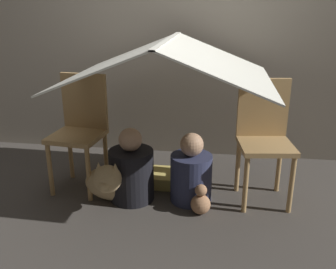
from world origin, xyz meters
The scene contains 10 objects.
ground_plane centered at (0.00, 0.00, 0.00)m, with size 8.80×8.80×0.00m, color #47423D.
wall_back centered at (0.00, 0.97, 1.25)m, with size 7.00×0.05×2.50m.
chair_left centered at (-0.71, 0.12, 0.51)m, with size 0.42×0.42×0.91m.
chair_right centered at (0.71, 0.12, 0.51)m, with size 0.43×0.43×0.91m.
sheet_canopy centered at (0.00, 0.05, 1.06)m, with size 1.45×1.23×0.29m.
person_front centered at (-0.26, -0.05, 0.23)m, with size 0.34×0.34×0.57m.
person_second centered at (0.19, -0.01, 0.22)m, with size 0.31×0.31×0.54m.
dog centered at (-0.38, -0.14, 0.18)m, with size 0.47×0.41×0.39m.
floor_cushion centered at (-0.10, 0.23, 0.05)m, with size 0.36×0.28×0.10m.
plush_toy centered at (0.27, -0.19, 0.09)m, with size 0.14×0.14×0.23m.
Camera 1 is at (0.38, -2.56, 1.44)m, focal length 40.00 mm.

